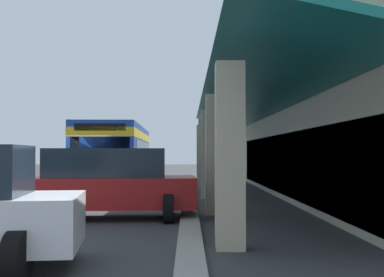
{
  "coord_description": "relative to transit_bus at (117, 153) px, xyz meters",
  "views": [
    {
      "loc": [
        18.31,
        4.21,
        1.85
      ],
      "look_at": [
        -1.83,
        4.36,
        2.44
      ],
      "focal_mm": 45.86,
      "sensor_mm": 36.0,
      "label": 1
    }
  ],
  "objects": [
    {
      "name": "transit_bus",
      "position": [
        0.0,
        0.0,
        0.0
      ],
      "size": [
        11.28,
        3.04,
        3.34
      ],
      "color": "#193D9E",
      "rests_on": "ground"
    },
    {
      "name": "ground",
      "position": [
        5.68,
        7.28,
        -1.85
      ],
      "size": [
        120.0,
        120.0,
        0.0
      ],
      "primitive_type": "plane",
      "color": "#38383A"
    },
    {
      "name": "curb_strip",
      "position": [
        3.97,
        3.53,
        -1.79
      ],
      "size": [
        31.81,
        0.5,
        0.12
      ],
      "primitive_type": "cube",
      "color": "#9E998E",
      "rests_on": "ground"
    },
    {
      "name": "parked_suv_red",
      "position": [
        10.2,
        1.25,
        -0.84
      ],
      "size": [
        2.89,
        4.9,
        1.97
      ],
      "color": "maroon",
      "rests_on": "ground"
    },
    {
      "name": "potted_palm",
      "position": [
        -3.48,
        4.74,
        -0.86
      ],
      "size": [
        1.94,
        1.73,
        3.15
      ],
      "color": "gray",
      "rests_on": "ground"
    }
  ]
}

